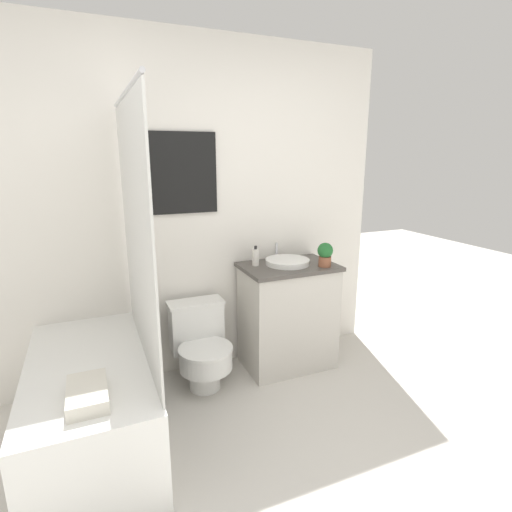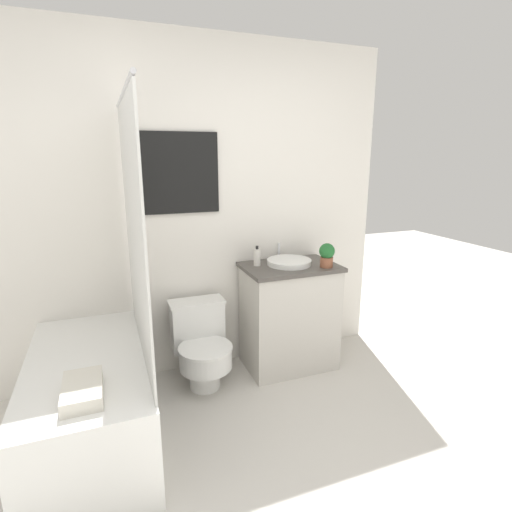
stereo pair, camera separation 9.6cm
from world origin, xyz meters
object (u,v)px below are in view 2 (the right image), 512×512
Objects in this scene: toilet at (202,344)px; sink at (289,262)px; soap_bottle at (257,257)px; potted_plant at (327,254)px.

sink is (0.71, 0.03, 0.55)m from toilet.
soap_bottle reaches higher than toilet.
sink is 2.45× the size of soap_bottle.
soap_bottle is 0.53m from potted_plant.
sink is 0.25m from soap_bottle.
soap_bottle is at bearing 165.73° from sink.
soap_bottle is (-0.24, 0.06, 0.05)m from sink.
toilet is 1.14m from potted_plant.
soap_bottle reaches higher than sink.
potted_plant is at bearing -35.74° from sink.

